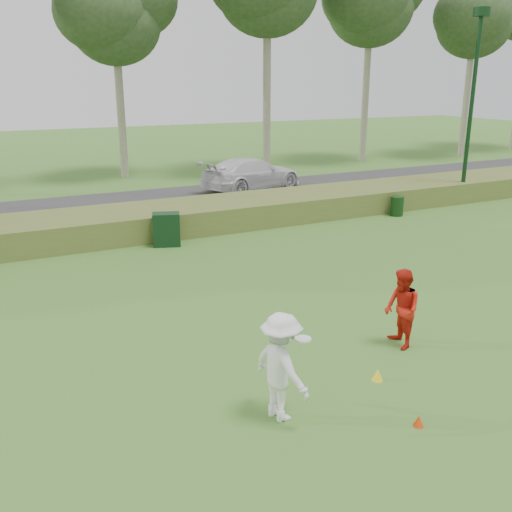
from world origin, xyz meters
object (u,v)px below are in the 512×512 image
lamp_post (475,73)px  player_white (281,367)px  cone_yellow (378,375)px  player_red (402,309)px  cone_orange (419,421)px  trash_bin (397,206)px  utility_cabinet (167,229)px  car_right (252,174)px

lamp_post → player_white: bearing=-144.0°
player_white → cone_yellow: 2.34m
player_red → cone_orange: (-1.63, -2.40, -0.74)m
player_white → trash_bin: player_white is taller
player_white → cone_orange: bearing=-135.0°
player_white → player_red: (3.49, 1.17, -0.08)m
utility_cabinet → car_right: car_right is taller
lamp_post → utility_cabinet: size_ratio=7.37×
player_white → cone_yellow: (2.19, 0.24, -0.80)m
cone_yellow → utility_cabinet: bearing=93.6°
cone_orange → trash_bin: (9.44, 11.81, 0.30)m
player_red → trash_bin: 12.23m
trash_bin → utility_cabinet: bearing=180.0°
car_right → utility_cabinet: bearing=123.5°
lamp_post → car_right: (-7.35, 6.70, -4.75)m
player_red → cone_yellow: size_ratio=7.23×
lamp_post → player_white: 20.06m
lamp_post → trash_bin: size_ratio=10.33×
player_white → lamp_post: bearing=-65.6°
utility_cabinet → cone_yellow: bearing=-67.4°
player_red → cone_yellow: 1.75m
player_red → cone_orange: 2.99m
cone_orange → cone_yellow: 1.51m
cone_orange → car_right: (6.58, 19.39, 0.75)m
utility_cabinet → player_white: bearing=-79.3°
lamp_post → trash_bin: lamp_post is taller
cone_yellow → trash_bin: 13.78m
utility_cabinet → car_right: bearing=66.6°
player_red → car_right: size_ratio=0.31×
utility_cabinet → trash_bin: bearing=18.9°
trash_bin → player_white: bearing=-136.9°
player_white → cone_yellow: bearing=-95.3°
lamp_post → player_white: size_ratio=4.45×
cone_orange → utility_cabinet: size_ratio=0.17×
cone_orange → utility_cabinet: (-0.32, 11.81, 0.46)m
lamp_post → player_red: size_ratio=4.89×
player_white → trash_bin: bearing=-58.4°
car_right → lamp_post: bearing=-146.5°
cone_orange → car_right: 20.48m
player_red → lamp_post: bearing=142.9°
player_white → cone_orange: player_white is taller
cone_orange → player_white: bearing=146.6°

